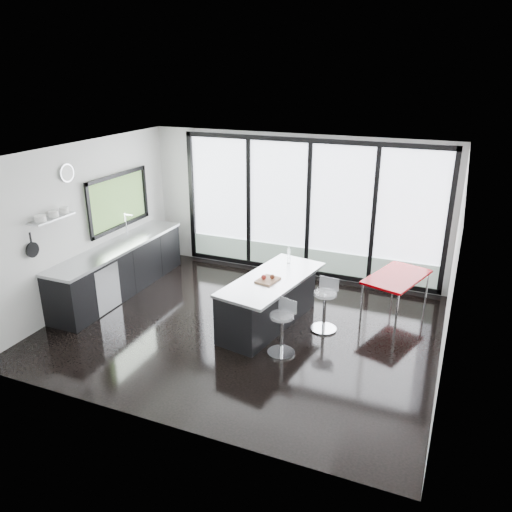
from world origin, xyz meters
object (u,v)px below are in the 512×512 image
at_px(island, 268,300).
at_px(bar_stool_far, 324,311).
at_px(red_table, 395,294).
at_px(bar_stool_near, 281,334).

xyz_separation_m(island, bar_stool_far, (0.89, 0.17, -0.10)).
bearing_deg(red_table, bar_stool_near, -123.81).
height_order(bar_stool_near, red_table, red_table).
relative_size(bar_stool_near, bar_stool_far, 0.97).
xyz_separation_m(island, red_table, (1.84, 1.23, -0.09)).
height_order(bar_stool_near, bar_stool_far, bar_stool_far).
bearing_deg(red_table, bar_stool_far, -131.76).
height_order(island, bar_stool_near, island).
relative_size(island, bar_stool_near, 3.39).
xyz_separation_m(bar_stool_near, red_table, (1.34, 1.99, 0.02)).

